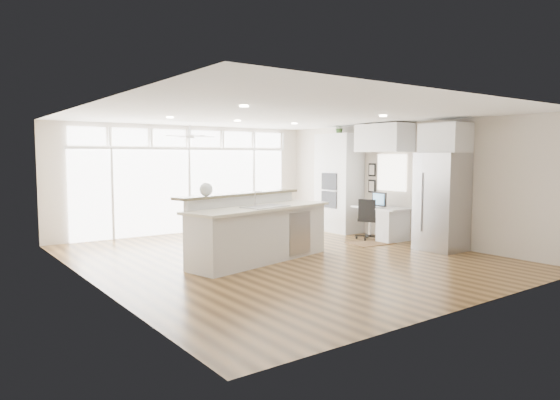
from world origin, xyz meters
TOP-DOWN VIEW (x-y plane):
  - floor at (0.00, 0.00)m, footprint 7.00×8.00m
  - ceiling at (0.00, 0.00)m, footprint 7.00×8.00m
  - wall_back at (0.00, 4.00)m, footprint 7.00×0.04m
  - wall_front at (0.00, -4.00)m, footprint 7.00×0.04m
  - wall_left at (-3.50, 0.00)m, footprint 0.04×8.00m
  - wall_right at (3.50, 0.00)m, footprint 0.04×8.00m
  - glass_wall at (0.00, 3.94)m, footprint 5.80×0.06m
  - transom_row at (0.00, 3.94)m, footprint 5.90×0.06m
  - desk_window at (3.46, 0.30)m, footprint 0.04×0.85m
  - ceiling_fan at (-0.50, 2.80)m, footprint 1.16×1.16m
  - recessed_lights at (0.00, 0.20)m, footprint 3.40×3.00m
  - oven_cabinet at (3.17, 1.80)m, footprint 0.64×1.20m
  - desk_nook at (3.13, 0.30)m, footprint 0.72×1.30m
  - upper_cabinets at (3.17, 0.30)m, footprint 0.64×1.30m
  - refrigerator at (3.11, -1.35)m, footprint 0.76×0.90m
  - fridge_cabinet at (3.17, -1.35)m, footprint 0.64×0.90m
  - framed_photos at (3.46, 0.92)m, footprint 0.06×0.22m
  - kitchen_island at (-0.50, -0.04)m, footprint 3.30×1.86m
  - rug at (2.51, 0.05)m, footprint 1.02×0.79m
  - office_chair at (2.90, 0.45)m, footprint 0.63×0.61m
  - fishbowl at (-1.52, 0.13)m, footprint 0.26×0.26m
  - monitor at (3.05, 0.30)m, footprint 0.10×0.44m
  - keyboard at (2.88, 0.30)m, footprint 0.18×0.35m
  - potted_plant at (3.17, 1.80)m, footprint 0.32×0.35m

SIDE VIEW (x-z plane):
  - floor at x=0.00m, z-range -0.02..0.00m
  - rug at x=2.51m, z-range 0.00..0.01m
  - desk_nook at x=3.13m, z-range 0.00..0.76m
  - office_chair at x=2.90m, z-range 0.00..0.94m
  - kitchen_island at x=-0.50m, z-range 0.00..1.24m
  - keyboard at x=2.88m, z-range 0.76..0.78m
  - monitor at x=3.05m, z-range 0.76..1.13m
  - refrigerator at x=3.11m, z-range 0.00..2.00m
  - glass_wall at x=0.00m, z-range 0.01..2.09m
  - oven_cabinet at x=3.17m, z-range 0.00..2.50m
  - wall_back at x=0.00m, z-range 0.00..2.70m
  - wall_front at x=0.00m, z-range 0.00..2.70m
  - wall_left at x=-3.50m, z-range 0.00..2.70m
  - wall_right at x=3.50m, z-range 0.00..2.70m
  - fishbowl at x=-1.52m, z-range 1.24..1.47m
  - framed_photos at x=3.46m, z-range 1.00..1.80m
  - desk_window at x=3.46m, z-range 1.12..1.98m
  - fridge_cabinet at x=3.17m, z-range 2.00..2.60m
  - upper_cabinets at x=3.17m, z-range 2.03..2.67m
  - transom_row at x=0.00m, z-range 2.18..2.58m
  - ceiling_fan at x=-0.50m, z-range 2.32..2.64m
  - potted_plant at x=3.17m, z-range 2.50..2.74m
  - recessed_lights at x=0.00m, z-range 2.67..2.69m
  - ceiling at x=0.00m, z-range 2.69..2.71m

